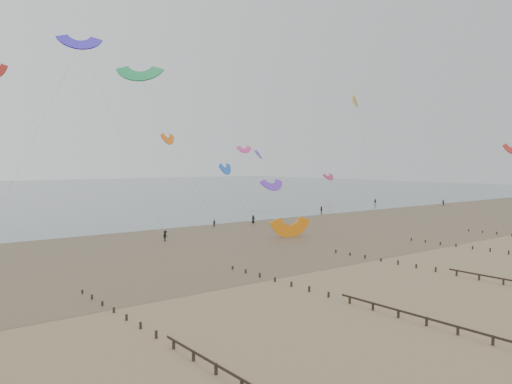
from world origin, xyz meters
TOP-DOWN VIEW (x-y plane):
  - ground at (0.00, 0.00)m, footprint 500.00×500.00m
  - sea_and_shore at (-4.08, 34.40)m, footprint 500.00×665.00m
  - kitesurfers at (30.73, 48.48)m, footprint 120.37×26.67m
  - grounded_kite at (9.27, 27.47)m, footprint 7.39×6.15m
  - kites_airborne at (-11.63, 94.69)m, footprint 237.98×109.05m

SIDE VIEW (x-z plane):
  - ground at x=0.00m, z-range 0.00..0.00m
  - grounded_kite at x=9.27m, z-range -1.84..1.84m
  - sea_and_shore at x=-4.08m, z-range -0.01..0.02m
  - kitesurfers at x=30.73m, z-range -0.09..1.80m
  - kites_airborne at x=-11.63m, z-range 1.09..41.61m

